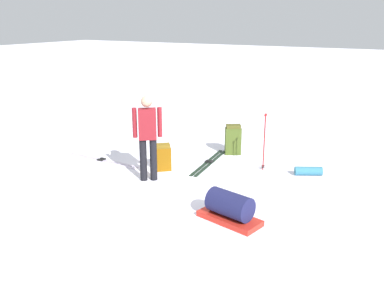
# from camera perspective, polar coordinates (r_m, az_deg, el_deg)

# --- Properties ---
(ground_plane) EXTENTS (80.00, 80.00, 0.00)m
(ground_plane) POSITION_cam_1_polar(r_m,az_deg,el_deg) (8.58, -0.00, -4.48)
(ground_plane) COLOR white
(skier_standing) EXTENTS (0.38, 0.48, 1.70)m
(skier_standing) POSITION_cam_1_polar(r_m,az_deg,el_deg) (8.18, -6.05, 1.39)
(skier_standing) COLOR black
(skier_standing) RESTS_ON ground_plane
(ski_pair_near) EXTENTS (1.87, 0.36, 0.05)m
(ski_pair_near) POSITION_cam_1_polar(r_m,az_deg,el_deg) (9.39, 2.35, -2.49)
(ski_pair_near) COLOR black
(ski_pair_near) RESTS_ON ground_plane
(ski_pair_far) EXTENTS (0.20, 1.99, 0.05)m
(ski_pair_far) POSITION_cam_1_polar(r_m,az_deg,el_deg) (9.74, -12.18, -2.17)
(ski_pair_far) COLOR silver
(ski_pair_far) RESTS_ON ground_plane
(backpack_large_dark) EXTENTS (0.37, 0.38, 0.58)m
(backpack_large_dark) POSITION_cam_1_polar(r_m,az_deg,el_deg) (8.88, -3.94, -1.83)
(backpack_large_dark) COLOR #834F0A
(backpack_large_dark) RESTS_ON ground_plane
(backpack_bright) EXTENTS (0.37, 0.42, 0.72)m
(backpack_bright) POSITION_cam_1_polar(r_m,az_deg,el_deg) (9.94, 5.59, 0.58)
(backpack_bright) COLOR #41531D
(backpack_bright) RESTS_ON ground_plane
(ski_poles_planted_near) EXTENTS (0.16, 0.10, 1.21)m
(ski_poles_planted_near) POSITION_cam_1_polar(r_m,az_deg,el_deg) (8.93, 9.80, 0.71)
(ski_poles_planted_near) COLOR maroon
(ski_poles_planted_near) RESTS_ON ground_plane
(gear_sled) EXTENTS (0.67, 1.10, 0.49)m
(gear_sled) POSITION_cam_1_polar(r_m,az_deg,el_deg) (6.74, 5.14, -8.65)
(gear_sled) COLOR red
(gear_sled) RESTS_ON ground_plane
(sleeping_mat_rolled) EXTENTS (0.41, 0.57, 0.18)m
(sleeping_mat_rolled) POSITION_cam_1_polar(r_m,az_deg,el_deg) (8.97, 15.52, -3.55)
(sleeping_mat_rolled) COLOR teal
(sleeping_mat_rolled) RESTS_ON ground_plane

